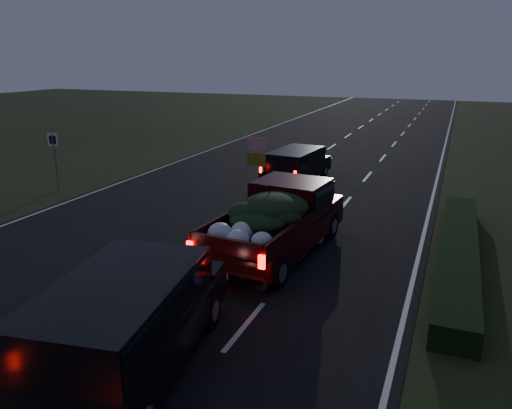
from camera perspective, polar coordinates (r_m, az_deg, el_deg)
The scene contains 7 objects.
ground at distance 14.63m, azimuth -10.45°, elevation -6.26°, with size 120.00×120.00×0.00m, color black.
road_asphalt at distance 14.63m, azimuth -10.45°, elevation -6.22°, with size 14.00×120.00×0.02m, color black.
hedge_row at distance 15.25m, azimuth 22.11°, elevation -5.08°, with size 1.00×10.00×0.60m, color black.
route_sign at distance 23.12m, azimuth -22.05°, elevation 5.54°, with size 0.55×0.08×2.50m.
pickup_truck at distance 14.51m, azimuth 2.48°, elevation -1.41°, with size 2.71×5.94×3.03m.
lead_suv at distance 23.02m, azimuth 4.63°, elevation 4.84°, with size 2.20×4.47×1.24m.
rear_suv at distance 9.43m, azimuth -14.91°, elevation -12.25°, with size 3.04×5.60×1.53m.
Camera 1 is at (7.42, -11.29, 5.62)m, focal length 35.00 mm.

